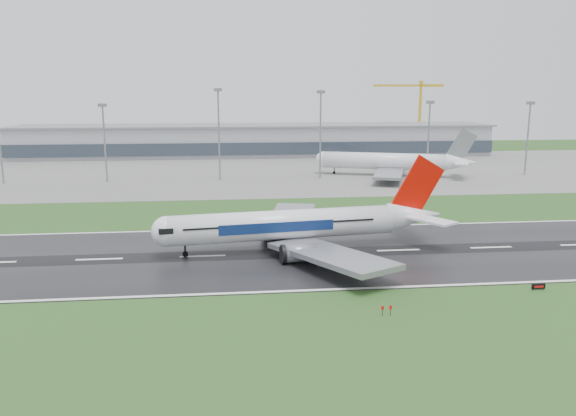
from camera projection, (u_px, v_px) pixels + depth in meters
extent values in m
plane|color=#22481A|center=(302.00, 253.00, 113.54)|extent=(520.00, 520.00, 0.00)
cube|color=black|center=(302.00, 253.00, 113.53)|extent=(400.00, 45.00, 0.10)
cube|color=slate|center=(263.00, 170.00, 235.26)|extent=(400.00, 130.00, 0.08)
cube|color=#93949D|center=(256.00, 141.00, 292.19)|extent=(240.00, 36.00, 15.00)
cylinder|color=gray|center=(105.00, 145.00, 202.07)|extent=(0.64, 0.64, 27.03)
cylinder|color=gray|center=(219.00, 136.00, 205.81)|extent=(0.64, 0.64, 32.38)
cylinder|color=gray|center=(320.00, 137.00, 209.83)|extent=(0.64, 0.64, 31.65)
cylinder|color=gray|center=(428.00, 141.00, 214.59)|extent=(0.64, 0.64, 27.80)
cylinder|color=gray|center=(527.00, 140.00, 218.82)|extent=(0.64, 0.64, 27.47)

